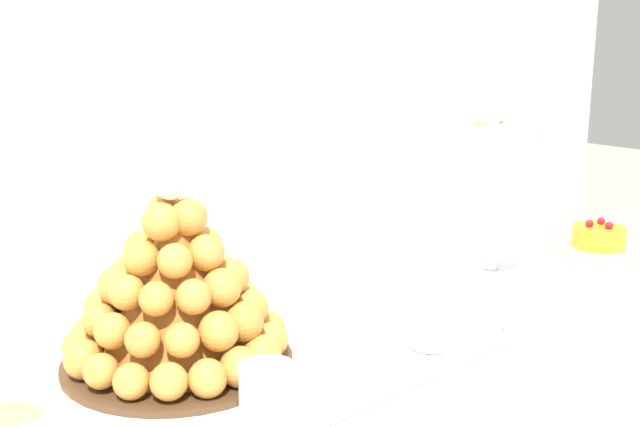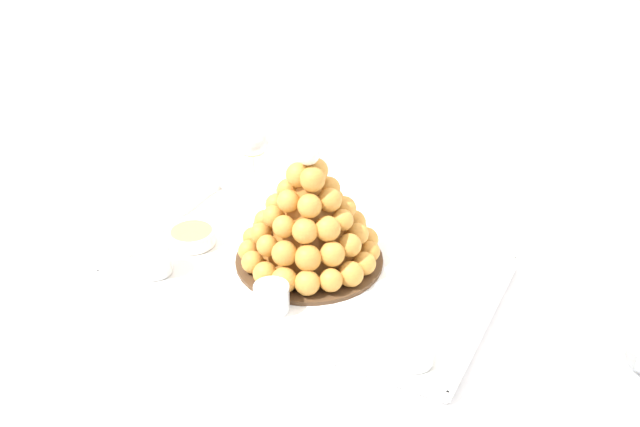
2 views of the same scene
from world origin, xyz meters
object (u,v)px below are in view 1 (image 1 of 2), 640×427
at_px(dessert_cup_centre, 432,326).
at_px(macaron_goblet, 495,180).
at_px(croquembouche, 175,293).
at_px(fruit_tart_plate, 598,242).
at_px(serving_tray, 204,370).
at_px(dessert_cup_mid_left, 267,387).

relative_size(dessert_cup_centre, macaron_goblet, 0.24).
bearing_deg(croquembouche, fruit_tart_plate, -5.27).
xyz_separation_m(serving_tray, dessert_cup_mid_left, (-0.00, -0.13, 0.02)).
bearing_deg(dessert_cup_centre, fruit_tart_plate, 8.95).
distance_m(dessert_cup_centre, macaron_goblet, 0.36).
bearing_deg(dessert_cup_centre, dessert_cup_mid_left, 177.78).
bearing_deg(serving_tray, dessert_cup_centre, -28.22).
relative_size(croquembouche, dessert_cup_centre, 4.38).
bearing_deg(macaron_goblet, fruit_tart_plate, -11.29).
relative_size(dessert_cup_mid_left, dessert_cup_centre, 0.97).
xyz_separation_m(serving_tray, dessert_cup_centre, (0.25, -0.14, 0.03)).
height_order(dessert_cup_centre, macaron_goblet, macaron_goblet).
bearing_deg(macaron_goblet, dessert_cup_mid_left, -167.25).
distance_m(serving_tray, macaron_goblet, 0.59).
xyz_separation_m(macaron_goblet, fruit_tart_plate, (0.25, -0.05, -0.14)).
distance_m(dessert_cup_centre, fruit_tart_plate, 0.57).
distance_m(croquembouche, macaron_goblet, 0.59).
bearing_deg(dessert_cup_mid_left, croquembouche, 94.03).
bearing_deg(fruit_tart_plate, serving_tray, 176.73).
bearing_deg(croquembouche, dessert_cup_mid_left, -85.97).
bearing_deg(croquembouche, dessert_cup_centre, -31.73).
xyz_separation_m(croquembouche, fruit_tart_plate, (0.83, -0.08, -0.08)).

